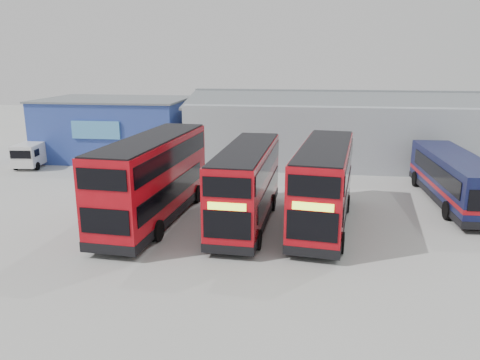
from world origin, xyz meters
The scene contains 8 objects.
ground_plane centered at (0.00, 0.00, 0.00)m, with size 120.00×120.00×0.00m, color #9A9A95.
office_block centered at (-14.00, 17.99, 2.58)m, with size 12.30×8.32×5.12m.
maintenance_shed centered at (8.00, 20.00, 2.60)m, with size 30.50×12.00×5.89m.
double_decker_left centered at (-5.51, 2.19, 2.26)m, with size 3.38×10.91×4.55m.
double_decker_centre centered at (-0.59, 2.44, 2.04)m, with size 2.82×9.81×4.10m.
double_decker_right centered at (3.38, 2.76, 2.12)m, with size 3.65×10.30×4.27m.
single_decker_blue centered at (11.23, 7.64, 1.46)m, with size 2.88×10.93×2.94m.
panel_van centered at (-19.32, 13.66, 1.09)m, with size 2.32×4.64×1.95m.
Camera 1 is at (2.29, -20.79, 8.52)m, focal length 35.00 mm.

